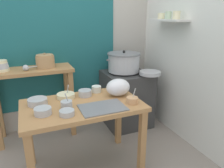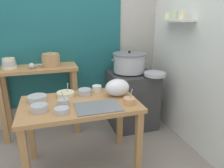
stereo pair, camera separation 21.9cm
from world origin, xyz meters
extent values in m
plane|color=gray|center=(0.00, 0.00, 0.00)|extent=(9.00, 9.00, 0.00)
cube|color=#B2ADA3|center=(0.10, 1.10, 1.30)|extent=(4.40, 0.10, 2.60)
cube|color=#1E6066|center=(-0.15, 1.04, 1.35)|extent=(1.90, 0.02, 2.10)
cube|color=silver|center=(1.40, 0.20, 1.30)|extent=(0.10, 3.20, 2.60)
cube|color=silver|center=(1.25, 0.40, 1.45)|extent=(0.20, 0.56, 0.02)
cylinder|color=beige|center=(1.25, 0.25, 1.51)|extent=(0.08, 0.08, 0.09)
cylinder|color=#B7D1AD|center=(1.25, 0.40, 1.51)|extent=(0.07, 0.07, 0.09)
cylinder|color=beige|center=(1.25, 0.54, 1.50)|extent=(0.09, 0.09, 0.07)
cube|color=#B27F4C|center=(0.05, 0.00, 0.70)|extent=(1.10, 0.66, 0.04)
cube|color=#B27F4C|center=(-0.45, -0.28, 0.34)|extent=(0.06, 0.06, 0.68)
cube|color=#B27F4C|center=(0.55, -0.28, 0.34)|extent=(0.06, 0.06, 0.68)
cube|color=#B27F4C|center=(-0.45, 0.28, 0.34)|extent=(0.06, 0.06, 0.68)
cube|color=#B27F4C|center=(0.55, 0.28, 0.34)|extent=(0.06, 0.06, 0.68)
cube|color=#B27F4C|center=(-0.35, 0.83, 0.88)|extent=(0.96, 0.40, 0.04)
cube|color=#B27F4C|center=(-0.78, 0.68, 0.43)|extent=(0.06, 0.06, 0.86)
cube|color=#B27F4C|center=(0.08, 0.68, 0.43)|extent=(0.06, 0.06, 0.86)
cube|color=#B27F4C|center=(-0.78, 0.98, 0.43)|extent=(0.06, 0.06, 0.86)
cube|color=#B27F4C|center=(0.08, 0.98, 0.43)|extent=(0.06, 0.06, 0.86)
cube|color=#383838|center=(0.86, 0.70, 0.38)|extent=(0.60, 0.60, 0.76)
cylinder|color=black|center=(0.86, 0.70, 0.77)|extent=(0.36, 0.36, 0.02)
cylinder|color=black|center=(0.74, 0.40, 0.45)|extent=(0.04, 0.02, 0.04)
cylinder|color=#B7BABF|center=(0.82, 0.72, 0.90)|extent=(0.42, 0.42, 0.23)
cylinder|color=slate|center=(0.82, 0.72, 1.02)|extent=(0.44, 0.44, 0.02)
sphere|color=black|center=(0.82, 0.72, 1.05)|extent=(0.04, 0.04, 0.04)
cube|color=slate|center=(0.60, 0.72, 0.95)|extent=(0.04, 0.02, 0.02)
cube|color=slate|center=(1.05, 0.72, 0.95)|extent=(0.04, 0.02, 0.02)
cylinder|color=tan|center=(-0.17, 0.83, 0.97)|extent=(0.22, 0.22, 0.14)
cylinder|color=tan|center=(-0.17, 0.83, 1.05)|extent=(0.20, 0.20, 0.02)
sphere|color=tan|center=(-0.17, 0.83, 1.07)|extent=(0.02, 0.02, 0.02)
cylinder|color=beige|center=(-0.66, 0.85, 0.92)|extent=(0.17, 0.17, 0.03)
cylinder|color=#B7BABF|center=(-0.66, 0.85, 0.95)|extent=(0.16, 0.16, 0.03)
cylinder|color=#B7BABF|center=(-0.66, 0.85, 0.98)|extent=(0.15, 0.15, 0.03)
cylinder|color=beige|center=(-0.66, 0.85, 1.01)|extent=(0.14, 0.14, 0.03)
sphere|color=#B7BABF|center=(-0.40, 0.75, 0.94)|extent=(0.07, 0.07, 0.07)
cylinder|color=#B7BABF|center=(-0.27, 0.79, 0.94)|extent=(0.20, 0.06, 0.01)
cube|color=slate|center=(0.19, -0.17, 0.72)|extent=(0.40, 0.28, 0.01)
ellipsoid|color=white|center=(0.45, 0.07, 0.81)|extent=(0.25, 0.20, 0.17)
cylinder|color=#B7BABF|center=(1.06, 0.44, 0.80)|extent=(0.27, 0.27, 0.04)
cylinder|color=beige|center=(-0.06, 0.20, 0.74)|extent=(0.18, 0.18, 0.05)
cylinder|color=maroon|center=(-0.06, 0.20, 0.76)|extent=(0.15, 0.15, 0.01)
cylinder|color=#B7BABF|center=(-0.04, 0.20, 0.79)|extent=(0.02, 0.07, 0.14)
cylinder|color=#B7BABF|center=(0.13, 0.18, 0.75)|extent=(0.13, 0.13, 0.06)
cylinder|color=maroon|center=(0.13, 0.18, 0.78)|extent=(0.11, 0.11, 0.01)
cylinder|color=#B7BABF|center=(-0.33, 0.14, 0.75)|extent=(0.18, 0.18, 0.06)
cylinder|color=#BFB28C|center=(-0.33, 0.14, 0.77)|extent=(0.15, 0.15, 0.01)
cylinder|color=#B7BABF|center=(-0.31, -0.09, 0.75)|extent=(0.14, 0.14, 0.06)
cylinder|color=#337238|center=(-0.31, -0.09, 0.77)|extent=(0.12, 0.12, 0.01)
cylinder|color=#B7BABF|center=(-0.10, -0.04, 0.75)|extent=(0.10, 0.10, 0.06)
cylinder|color=brown|center=(-0.10, -0.04, 0.78)|extent=(0.09, 0.09, 0.01)
cylinder|color=#B7BABF|center=(-0.09, -0.05, 0.80)|extent=(0.05, 0.06, 0.15)
cylinder|color=#B7BABF|center=(-0.13, -0.19, 0.74)|extent=(0.12, 0.12, 0.05)
cylinder|color=beige|center=(-0.13, -0.19, 0.76)|extent=(0.11, 0.11, 0.01)
cylinder|color=tan|center=(0.49, -0.17, 0.75)|extent=(0.11, 0.11, 0.06)
cylinder|color=beige|center=(0.49, -0.17, 0.77)|extent=(0.09, 0.09, 0.01)
cylinder|color=#B7BABF|center=(0.50, -0.17, 0.80)|extent=(0.02, 0.06, 0.15)
cylinder|color=silver|center=(0.27, 0.24, 0.75)|extent=(0.10, 0.10, 0.07)
cylinder|color=brown|center=(0.27, 0.24, 0.78)|extent=(0.09, 0.09, 0.01)
camera|label=1|loc=(-0.39, -1.77, 1.50)|focal=33.56mm
camera|label=2|loc=(-0.18, -1.84, 1.50)|focal=33.56mm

